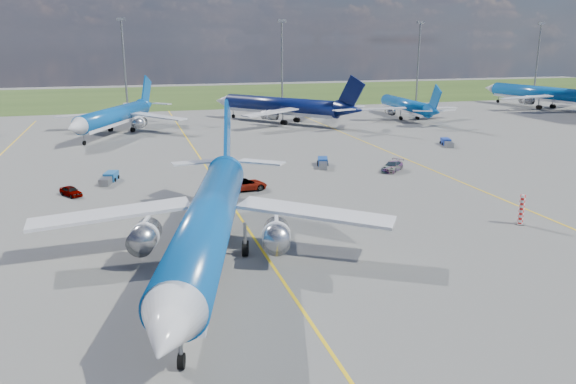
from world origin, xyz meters
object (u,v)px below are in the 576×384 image
object	(u,v)px
baggage_tug_w	(323,163)
bg_jet_ene	(537,108)
warning_post	(521,210)
main_airliner	(211,268)
bg_jet_nnw	(116,134)
service_car_b	(245,185)
baggage_tug_e	(447,143)
bg_jet_ne	(405,118)
baggage_tug_c	(109,178)
service_car_c	(392,166)
bg_jet_n	(280,123)
service_car_a	(71,191)

from	to	relation	value
baggage_tug_w	bg_jet_ene	bearing A→B (deg)	51.41
warning_post	main_airliner	bearing A→B (deg)	-175.44
bg_jet_nnw	service_car_b	bearing A→B (deg)	-48.11
baggage_tug_e	bg_jet_nnw	bearing A→B (deg)	170.13
bg_jet_nnw	baggage_tug_w	bearing A→B (deg)	-28.81
bg_jet_nnw	bg_jet_ene	bearing A→B (deg)	31.66
warning_post	baggage_tug_w	bearing A→B (deg)	108.06
bg_jet_ne	baggage_tug_c	bearing A→B (deg)	37.76
bg_jet_nnw	service_car_c	xyz separation A→B (m)	(36.96, -43.92, 0.68)
service_car_b	baggage_tug_w	size ratio (longest dim) A/B	1.08
bg_jet_ne	baggage_tug_c	size ratio (longest dim) A/B	6.61
bg_jet_n	bg_jet_ne	world-z (taller)	bg_jet_n
bg_jet_n	bg_jet_ne	bearing A→B (deg)	137.44
baggage_tug_e	bg_jet_n	bearing A→B (deg)	138.17
service_car_b	warning_post	bearing A→B (deg)	-139.79
baggage_tug_c	service_car_c	bearing A→B (deg)	8.28
bg_jet_ene	main_airliner	size ratio (longest dim) A/B	0.98
service_car_c	baggage_tug_w	world-z (taller)	service_car_c
bg_jet_ene	service_car_c	size ratio (longest dim) A/B	8.82
baggage_tug_w	baggage_tug_c	world-z (taller)	baggage_tug_c
main_airliner	service_car_b	world-z (taller)	main_airliner
bg_jet_ene	main_airliner	bearing A→B (deg)	30.29
bg_jet_nnw	main_airliner	xyz separation A→B (m)	(7.71, -71.06, 0.00)
service_car_a	baggage_tug_e	size ratio (longest dim) A/B	0.70
bg_jet_ene	service_car_a	xyz separation A→B (m)	(-112.69, -59.10, 0.58)
warning_post	bg_jet_n	distance (m)	74.50
bg_jet_nnw	bg_jet_ne	xyz separation A→B (m)	(64.01, 4.30, 0.00)
warning_post	bg_jet_ne	bearing A→B (deg)	70.76
bg_jet_nnw	service_car_a	xyz separation A→B (m)	(-4.68, -45.35, 0.58)
service_car_c	baggage_tug_w	distance (m)	9.91
service_car_a	service_car_b	world-z (taller)	service_car_b
main_airliner	warning_post	bearing A→B (deg)	19.44
service_car_c	baggage_tug_c	distance (m)	37.77
bg_jet_n	service_car_a	xyz separation A→B (m)	(-39.19, -51.12, 0.58)
bg_jet_ene	service_car_c	xyz separation A→B (m)	(-71.05, -57.68, 0.68)
baggage_tug_w	warning_post	bearing A→B (deg)	-53.88
warning_post	baggage_tug_c	world-z (taller)	warning_post
bg_jet_ene	service_car_a	size ratio (longest dim) A/B	12.16
bg_jet_ne	service_car_a	distance (m)	84.75
bg_jet_n	baggage_tug_w	size ratio (longest dim) A/B	8.17
baggage_tug_w	baggage_tug_c	distance (m)	29.30
bg_jet_ne	baggage_tug_c	xyz separation A→B (m)	(-64.57, -43.86, 0.50)
main_airliner	service_car_c	size ratio (longest dim) A/B	9.02
warning_post	service_car_b	size ratio (longest dim) A/B	0.57
baggage_tug_c	bg_jet_n	bearing A→B (deg)	67.17
bg_jet_ene	service_car_c	bearing A→B (deg)	29.14
warning_post	bg_jet_ne	size ratio (longest dim) A/B	0.09
service_car_b	bg_jet_n	bearing A→B (deg)	-28.49
warning_post	service_car_b	distance (m)	30.77
bg_jet_ene	baggage_tug_c	distance (m)	120.96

